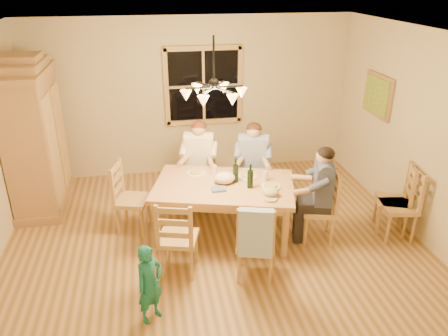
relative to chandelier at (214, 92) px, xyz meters
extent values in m
plane|color=brown|center=(0.00, 0.00, -2.08)|extent=(5.50, 5.50, 0.00)
cube|color=white|center=(0.00, 0.00, 0.62)|extent=(5.50, 5.00, 0.02)
cube|color=beige|center=(0.00, 2.50, -0.73)|extent=(5.50, 0.02, 2.70)
cube|color=beige|center=(2.75, 0.00, -0.73)|extent=(0.02, 5.00, 2.70)
cube|color=black|center=(0.20, 2.48, -0.53)|extent=(1.20, 0.03, 1.20)
cube|color=#B1854E|center=(0.20, 2.46, -0.53)|extent=(1.30, 0.06, 1.30)
cube|color=olive|center=(2.72, 1.20, -0.48)|extent=(0.04, 0.78, 0.64)
cube|color=#1E6B2D|center=(2.69, 1.20, -0.48)|extent=(0.02, 0.68, 0.54)
cylinder|color=black|center=(0.00, 0.00, 0.36)|extent=(0.02, 0.02, 0.53)
sphere|color=black|center=(0.00, 0.00, 0.09)|extent=(0.12, 0.12, 0.12)
cylinder|color=black|center=(0.16, 0.00, 0.05)|extent=(0.34, 0.02, 0.02)
cone|color=#FFB259|center=(0.32, 0.00, -0.03)|extent=(0.13, 0.13, 0.12)
cylinder|color=black|center=(0.08, 0.14, 0.05)|extent=(0.19, 0.31, 0.02)
cone|color=#FFB259|center=(0.16, 0.28, -0.03)|extent=(0.13, 0.13, 0.12)
cylinder|color=black|center=(-0.08, 0.14, 0.05)|extent=(0.19, 0.31, 0.02)
cone|color=#FFB259|center=(-0.16, 0.28, -0.03)|extent=(0.13, 0.13, 0.12)
cylinder|color=black|center=(-0.16, 0.00, 0.05)|extent=(0.34, 0.02, 0.02)
cone|color=#FFB259|center=(-0.32, 0.00, -0.03)|extent=(0.13, 0.13, 0.12)
cylinder|color=black|center=(-0.08, -0.14, 0.05)|extent=(0.19, 0.31, 0.02)
cone|color=#FFB259|center=(-0.16, -0.28, -0.03)|extent=(0.13, 0.13, 0.12)
cylinder|color=black|center=(0.08, -0.14, 0.05)|extent=(0.19, 0.31, 0.02)
cone|color=#FFB259|center=(0.16, -0.28, -0.03)|extent=(0.13, 0.13, 0.12)
cube|color=olive|center=(-2.43, 1.60, -1.08)|extent=(0.60, 1.30, 2.00)
cube|color=olive|center=(-2.43, 1.60, -0.03)|extent=(0.66, 1.40, 0.10)
cube|color=olive|center=(-2.43, 1.60, 0.07)|extent=(0.58, 1.00, 0.12)
cube|color=olive|center=(-2.43, 1.60, 0.17)|extent=(0.52, 0.55, 0.10)
cube|color=#B1854E|center=(-2.12, 1.27, -1.08)|extent=(0.03, 0.55, 1.60)
cube|color=#B1854E|center=(-2.12, 1.93, -1.08)|extent=(0.03, 0.55, 1.60)
cube|color=olive|center=(-2.43, 1.60, -2.02)|extent=(0.66, 1.40, 0.12)
cube|color=tan|center=(0.16, 0.27, -1.35)|extent=(2.06, 1.57, 0.06)
cube|color=#B1854E|center=(0.16, 0.27, -1.43)|extent=(1.87, 1.38, 0.10)
cylinder|color=#B1854E|center=(-0.75, 0.05, -1.73)|extent=(0.09, 0.09, 0.70)
cylinder|color=#B1854E|center=(0.82, -0.39, -1.73)|extent=(0.09, 0.09, 0.70)
cylinder|color=#B1854E|center=(-0.50, 0.93, -1.73)|extent=(0.09, 0.09, 0.70)
cylinder|color=#B1854E|center=(1.07, 0.49, -1.73)|extent=(0.09, 0.09, 0.70)
cube|color=#B1854E|center=(-0.05, 1.22, -1.63)|extent=(0.54, 0.52, 0.06)
cube|color=#B1854E|center=(-0.05, 1.22, -1.36)|extent=(0.38, 0.15, 0.54)
cube|color=#B1854E|center=(0.74, 1.00, -1.63)|extent=(0.54, 0.52, 0.06)
cube|color=#B1854E|center=(0.74, 1.00, -1.36)|extent=(0.38, 0.15, 0.54)
cube|color=#B1854E|center=(-0.51, -0.44, -1.63)|extent=(0.54, 0.52, 0.06)
cube|color=#B1854E|center=(-0.51, -0.44, -1.36)|extent=(0.38, 0.15, 0.54)
cube|color=#B1854E|center=(0.37, -0.68, -1.63)|extent=(0.54, 0.52, 0.06)
cube|color=#B1854E|center=(0.37, -0.68, -1.36)|extent=(0.38, 0.15, 0.54)
cube|color=#B1854E|center=(-1.06, 0.61, -1.63)|extent=(0.52, 0.54, 0.06)
cube|color=#B1854E|center=(-1.06, 0.61, -1.36)|extent=(0.15, 0.38, 0.54)
cube|color=#B1854E|center=(1.38, -0.07, -1.63)|extent=(0.52, 0.54, 0.06)
cube|color=#B1854E|center=(1.38, -0.07, -1.36)|extent=(0.15, 0.38, 0.54)
cube|color=beige|center=(-0.05, 1.22, -1.24)|extent=(0.44, 0.32, 0.52)
cube|color=#262328|center=(-0.05, 1.22, -1.55)|extent=(0.48, 0.51, 0.14)
sphere|color=tan|center=(-0.05, 1.22, -0.86)|extent=(0.21, 0.21, 0.21)
ellipsoid|color=#592614|center=(-0.05, 1.22, -0.83)|extent=(0.22, 0.22, 0.17)
cube|color=navy|center=(0.74, 1.00, -1.24)|extent=(0.44, 0.32, 0.52)
cube|color=#262328|center=(0.74, 1.00, -1.55)|extent=(0.48, 0.51, 0.14)
sphere|color=tan|center=(0.74, 1.00, -0.86)|extent=(0.21, 0.21, 0.21)
ellipsoid|color=#381E11|center=(0.74, 1.00, -0.83)|extent=(0.22, 0.22, 0.17)
cube|color=#454D6E|center=(1.38, -0.07, -1.24)|extent=(0.32, 0.44, 0.52)
cube|color=#262328|center=(1.38, -0.07, -1.55)|extent=(0.51, 0.48, 0.14)
sphere|color=tan|center=(1.38, -0.07, -0.86)|extent=(0.21, 0.21, 0.21)
ellipsoid|color=black|center=(1.38, -0.07, -0.83)|extent=(0.22, 0.22, 0.17)
cube|color=#A6BCE0|center=(0.32, -0.87, -1.38)|extent=(0.39, 0.20, 0.58)
cylinder|color=black|center=(0.33, 0.32, -1.15)|extent=(0.08, 0.08, 0.33)
cylinder|color=black|center=(0.48, 0.12, -1.15)|extent=(0.08, 0.08, 0.33)
cylinder|color=white|center=(-0.16, 0.67, -1.31)|extent=(0.26, 0.26, 0.02)
cylinder|color=white|center=(0.52, 0.44, -1.31)|extent=(0.26, 0.26, 0.02)
cylinder|color=white|center=(0.75, 0.08, -1.31)|extent=(0.26, 0.26, 0.02)
cylinder|color=silver|center=(0.09, 0.58, -1.25)|extent=(0.06, 0.06, 0.14)
cylinder|color=silver|center=(0.72, 0.28, -1.25)|extent=(0.06, 0.06, 0.14)
ellipsoid|color=tan|center=(0.68, -0.15, -1.26)|extent=(0.20, 0.20, 0.11)
cube|color=#4E6190|center=(0.07, 0.11, -1.30)|extent=(0.21, 0.18, 0.03)
ellipsoid|color=beige|center=(0.18, 0.30, -1.24)|extent=(0.28, 0.22, 0.15)
imported|color=#19736C|center=(-0.86, -1.20, -1.64)|extent=(0.38, 0.37, 0.88)
cube|color=#B1854E|center=(2.45, -0.04, -1.63)|extent=(0.55, 0.56, 0.06)
cube|color=#B1854E|center=(2.45, -0.04, -1.36)|extent=(0.19, 0.37, 0.54)
cube|color=#B1854E|center=(2.45, -0.19, -1.63)|extent=(0.48, 0.50, 0.06)
cube|color=#B1854E|center=(2.45, -0.19, -1.36)|extent=(0.10, 0.38, 0.54)
camera|label=1|loc=(-0.74, -4.81, 1.24)|focal=35.00mm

